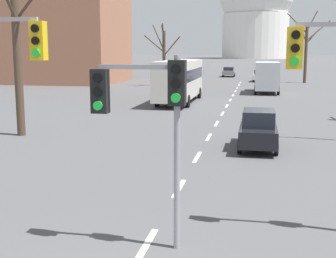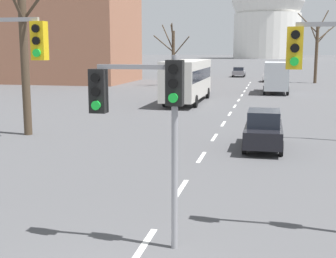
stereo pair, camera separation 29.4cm
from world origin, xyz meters
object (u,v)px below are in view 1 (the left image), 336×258
Objects in this scene: sedan_mid_centre at (229,72)px; delivery_truck at (267,76)px; traffic_signal_centre_tall at (148,104)px; sedan_near_right at (260,76)px; sedan_near_left at (258,129)px; city_bus at (179,78)px.

delivery_truck reaches higher than sedan_mid_centre.
sedan_mid_centre is at bearing 101.29° from delivery_truck.
traffic_signal_centre_tall is 0.98× the size of sedan_mid_centre.
sedan_near_right is at bearing 87.50° from traffic_signal_centre_tall.
sedan_near_right is at bearing 89.88° from sedan_near_left.
city_bus is at bearing -124.89° from delivery_truck.
sedan_near_left is at bearing -91.58° from delivery_truck.
sedan_mid_centre is 0.40× the size of city_bus.
city_bus is (-1.64, -38.64, 1.24)m from sedan_mid_centre.
city_bus is at bearing 110.38° from sedan_near_left.
city_bus is (-6.60, -27.58, 1.22)m from sedan_near_right.
delivery_truck is at bearing -87.75° from sedan_near_right.
city_bus is at bearing 98.23° from traffic_signal_centre_tall.
delivery_truck is (5.63, -28.20, 0.89)m from sedan_mid_centre.
delivery_truck is (7.27, 10.43, -0.35)m from city_bus.
traffic_signal_centre_tall is at bearing -92.50° from sedan_near_right.
delivery_truck is (3.13, 39.09, -1.50)m from traffic_signal_centre_tall.
sedan_near_left is 1.01× the size of sedan_near_right.
traffic_signal_centre_tall is 0.59× the size of delivery_truck.
city_bus is at bearing -92.44° from sedan_mid_centre.
sedan_near_right is 28.39m from city_bus.
sedan_mid_centre is at bearing 94.95° from sedan_near_left.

